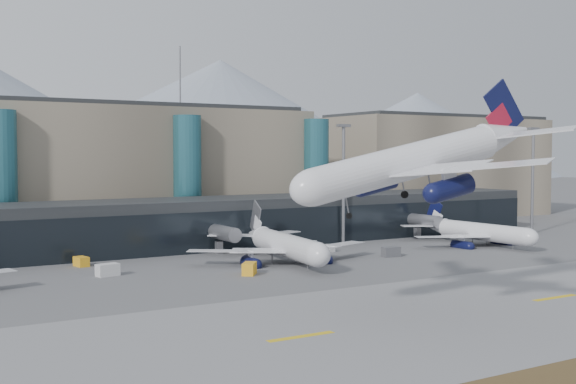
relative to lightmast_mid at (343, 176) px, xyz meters
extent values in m
plane|color=#515154|center=(-30.00, -48.00, -14.42)|extent=(900.00, 900.00, 0.00)
cube|color=slate|center=(-30.00, -63.00, -14.40)|extent=(400.00, 40.00, 0.04)
cube|color=gold|center=(-50.00, -63.00, -14.37)|extent=(8.00, 1.00, 0.02)
cube|color=gold|center=(-10.00, -63.00, -14.37)|extent=(8.00, 1.00, 0.02)
cube|color=black|center=(-30.00, 10.00, -9.42)|extent=(170.00, 18.00, 10.00)
cube|color=black|center=(-30.00, 1.10, -10.42)|extent=(170.00, 0.40, 8.00)
cylinder|color=slate|center=(-30.00, -1.00, -10.22)|extent=(2.80, 14.00, 2.80)
cube|color=slate|center=(-30.00, -1.00, -13.22)|extent=(1.20, 1.20, 2.40)
cylinder|color=slate|center=(20.00, -1.00, -10.22)|extent=(2.80, 14.00, 2.80)
cube|color=slate|center=(20.00, -1.00, -13.22)|extent=(1.20, 1.20, 2.40)
cube|color=gray|center=(-55.00, 42.00, 0.58)|extent=(130.00, 30.00, 30.00)
cube|color=black|center=(-55.00, 42.00, 16.08)|extent=(123.50, 28.00, 1.00)
cube|color=gray|center=(65.00, 42.00, 0.58)|extent=(70.00, 30.00, 30.00)
cube|color=black|center=(65.00, 42.00, 16.08)|extent=(66.50, 28.00, 1.00)
cylinder|color=#265F6B|center=(-65.00, 26.00, -0.42)|extent=(6.40, 6.40, 28.00)
cylinder|color=#265F6B|center=(-25.00, 26.00, -0.42)|extent=(6.40, 6.40, 28.00)
cylinder|color=#265F6B|center=(10.00, 26.00, -0.42)|extent=(6.40, 6.40, 28.00)
cylinder|color=slate|center=(-20.00, 42.00, 23.58)|extent=(0.40, 0.40, 16.00)
cone|color=gray|center=(130.00, 332.00, 28.08)|extent=(340.00, 340.00, 85.00)
cone|color=gray|center=(310.00, 332.00, 20.58)|extent=(300.00, 300.00, 70.00)
cylinder|color=slate|center=(0.00, 0.00, -1.92)|extent=(0.70, 0.70, 25.00)
cube|color=slate|center=(0.00, 0.00, 10.88)|extent=(3.00, 1.20, 0.60)
cylinder|color=slate|center=(50.00, -8.00, -1.92)|extent=(0.70, 0.70, 25.00)
cube|color=slate|center=(50.00, -8.00, 10.88)|extent=(3.00, 1.20, 0.60)
cylinder|color=silver|center=(-32.42, -61.07, 5.48)|extent=(25.52, 5.18, 4.21)
ellipsoid|color=silver|center=(-45.10, -60.58, 5.48)|extent=(6.05, 4.43, 4.21)
cone|color=silver|center=(-16.12, -61.69, 5.69)|extent=(7.41, 4.48, 4.21)
cube|color=silver|center=(-30.96, -70.19, 4.78)|extent=(12.71, 19.10, 0.21)
cylinder|color=#0C0F35|center=(-32.32, -67.96, 2.64)|extent=(5.16, 2.51, 2.31)
cube|color=silver|center=(-16.31, -66.77, 5.90)|extent=(7.37, 10.07, 0.17)
cube|color=silver|center=(-30.26, -52.08, 4.78)|extent=(13.77, 18.94, 0.21)
cylinder|color=#0C0F35|center=(-31.79, -54.20, 2.64)|extent=(5.16, 2.51, 2.31)
cube|color=silver|center=(-15.92, -56.62, 5.90)|extent=(7.88, 9.97, 0.17)
cube|color=#0C0F35|center=(-15.76, -61.71, 9.05)|extent=(6.29, 0.49, 7.40)
cube|color=maroon|center=(-16.84, -61.67, 7.79)|extent=(4.21, 0.46, 4.05)
cylinder|color=slate|center=(-41.30, -60.73, 2.74)|extent=(0.17, 0.17, 3.36)
cylinder|color=black|center=(-41.30, -60.73, 1.27)|extent=(0.76, 0.30, 0.75)
cylinder|color=black|center=(-31.43, -63.63, 1.27)|extent=(0.97, 0.41, 0.96)
cylinder|color=black|center=(-31.24, -58.59, 1.27)|extent=(0.97, 0.41, 0.96)
cylinder|color=silver|center=(-25.16, -17.00, -9.90)|extent=(7.52, 24.80, 4.06)
ellipsoid|color=silver|center=(-26.91, -29.11, -9.90)|extent=(4.83, 6.20, 4.06)
cone|color=silver|center=(-22.91, -1.43, -9.70)|extent=(5.01, 7.50, 4.06)
cube|color=silver|center=(-16.26, -16.52, -10.57)|extent=(18.45, 10.74, 0.20)
cylinder|color=#0C0F35|center=(-18.54, -17.60, -12.64)|extent=(2.91, 5.16, 2.23)
cube|color=silver|center=(-18.07, -2.13, -9.49)|extent=(9.74, 6.37, 0.16)
cube|color=silver|center=(-33.56, -14.02, -10.57)|extent=(17.88, 14.55, 0.20)
cylinder|color=#0C0F35|center=(-31.69, -15.70, -12.64)|extent=(2.91, 5.16, 2.23)
cube|color=silver|center=(-27.75, -0.73, -9.49)|extent=(9.40, 8.19, 0.16)
cube|color=slate|center=(-22.86, -1.08, -6.45)|extent=(1.11, 6.03, 7.14)
cube|color=silver|center=(-23.01, -2.12, -7.67)|extent=(0.86, 4.05, 3.90)
cylinder|color=slate|center=(-26.39, -25.48, -12.54)|extent=(0.16, 0.16, 3.24)
cylinder|color=black|center=(-26.39, -25.48, -13.96)|extent=(0.36, 0.75, 0.72)
cylinder|color=black|center=(-22.60, -16.31, -13.96)|extent=(0.49, 0.97, 0.93)
cylinder|color=black|center=(-27.42, -15.61, -13.96)|extent=(0.49, 0.97, 0.93)
cylinder|color=silver|center=(22.24, -17.00, -10.34)|extent=(4.42, 22.19, 3.66)
ellipsoid|color=silver|center=(22.62, -28.03, -10.34)|extent=(3.83, 5.24, 3.66)
cone|color=silver|center=(21.75, -2.82, -10.16)|extent=(3.87, 6.43, 3.66)
cube|color=silver|center=(30.07, -15.15, -10.95)|extent=(16.49, 11.93, 0.18)
cylinder|color=#0C0F35|center=(28.22, -16.48, -12.81)|extent=(2.16, 4.48, 2.01)
cube|color=silver|center=(26.16, -2.66, -9.98)|extent=(8.68, 6.83, 0.15)
cube|color=silver|center=(14.30, -15.69, -10.95)|extent=(16.61, 11.10, 0.18)
cylinder|color=#0C0F35|center=(16.24, -16.89, -12.81)|extent=(2.16, 4.48, 2.01)
cube|color=silver|center=(17.34, -2.97, -9.98)|extent=(8.75, 6.43, 0.15)
cube|color=#0C0F35|center=(21.74, -2.50, -7.23)|extent=(0.41, 5.47, 6.44)
cube|color=silver|center=(21.77, -3.45, -8.33)|extent=(0.38, 3.66, 3.52)
cylinder|color=slate|center=(22.50, -24.72, -12.72)|extent=(0.15, 0.15, 2.93)
cylinder|color=black|center=(22.50, -24.72, -14.00)|extent=(0.25, 0.66, 0.65)
cylinder|color=black|center=(24.40, -15.98, -14.00)|extent=(0.35, 0.85, 0.83)
cylinder|color=black|center=(20.01, -16.13, -14.00)|extent=(0.35, 0.85, 0.83)
cube|color=silver|center=(-56.09, -15.19, -13.45)|extent=(3.73, 2.49, 1.94)
cube|color=gold|center=(-57.04, -3.24, -13.59)|extent=(2.26, 3.16, 1.67)
cube|color=#494A4E|center=(-4.13, -21.27, -13.49)|extent=(3.54, 2.17, 1.85)
cube|color=silver|center=(-10.83, -4.48, -13.62)|extent=(2.99, 3.09, 1.60)
cube|color=gold|center=(30.49, -15.27, -13.62)|extent=(3.17, 2.37, 1.60)
cube|color=silver|center=(-10.12, -9.43, -13.74)|extent=(1.58, 2.44, 1.35)
cube|color=gold|center=(-36.36, -25.56, -13.45)|extent=(3.63, 3.91, 1.94)
camera|label=1|loc=(-89.58, -126.44, 4.75)|focal=45.00mm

